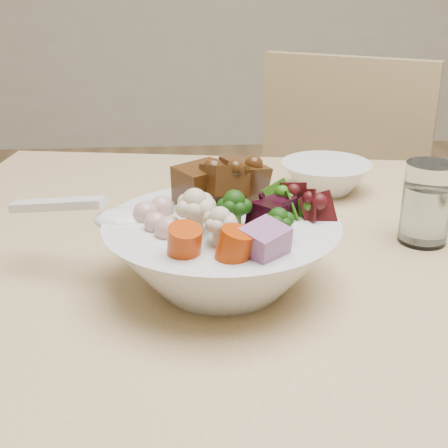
{
  "coord_description": "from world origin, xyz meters",
  "views": [
    {
      "loc": [
        -0.46,
        -0.67,
        1.01
      ],
      "look_at": [
        -0.42,
        -0.05,
        0.75
      ],
      "focal_mm": 50.0,
      "sensor_mm": 36.0,
      "label": 1
    }
  ],
  "objects_px": {
    "water_glass": "(426,207)",
    "side_bowl": "(326,177)",
    "chair_far": "(325,231)",
    "food_bowl": "(223,249)"
  },
  "relations": [
    {
      "from": "water_glass",
      "to": "side_bowl",
      "type": "distance_m",
      "value": 0.21
    },
    {
      "from": "chair_far",
      "to": "water_glass",
      "type": "xyz_separation_m",
      "value": [
        -0.01,
        -0.54,
        0.27
      ]
    },
    {
      "from": "chair_far",
      "to": "food_bowl",
      "type": "distance_m",
      "value": 0.74
    },
    {
      "from": "food_bowl",
      "to": "side_bowl",
      "type": "distance_m",
      "value": 0.34
    },
    {
      "from": "chair_far",
      "to": "food_bowl",
      "type": "xyz_separation_m",
      "value": [
        -0.27,
        -0.64,
        0.26
      ]
    },
    {
      "from": "chair_far",
      "to": "food_bowl",
      "type": "bearing_deg",
      "value": -83.93
    },
    {
      "from": "food_bowl",
      "to": "side_bowl",
      "type": "relative_size",
      "value": 1.82
    },
    {
      "from": "water_glass",
      "to": "side_bowl",
      "type": "height_order",
      "value": "water_glass"
    },
    {
      "from": "food_bowl",
      "to": "water_glass",
      "type": "relative_size",
      "value": 2.44
    },
    {
      "from": "chair_far",
      "to": "side_bowl",
      "type": "relative_size",
      "value": 6.02
    }
  ]
}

